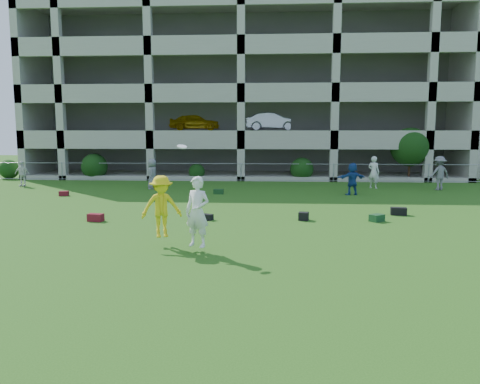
# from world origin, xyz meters

# --- Properties ---
(ground) EXTENTS (100.00, 100.00, 0.00)m
(ground) POSITION_xyz_m (0.00, 0.00, 0.00)
(ground) COLOR #235114
(ground) RESTS_ON ground
(bystander_b) EXTENTS (0.89, 0.38, 1.51)m
(bystander_b) POSITION_xyz_m (-12.80, 15.39, 0.75)
(bystander_b) COLOR silver
(bystander_b) RESTS_ON ground
(bystander_c) EXTENTS (0.62, 0.88, 1.71)m
(bystander_c) POSITION_xyz_m (-4.77, 14.64, 0.85)
(bystander_c) COLOR gray
(bystander_c) RESTS_ON ground
(bystander_d) EXTENTS (1.62, 0.92, 1.66)m
(bystander_d) POSITION_xyz_m (6.12, 12.87, 0.83)
(bystander_d) COLOR navy
(bystander_d) RESTS_ON ground
(bystander_e) EXTENTS (0.80, 0.76, 1.85)m
(bystander_e) POSITION_xyz_m (7.83, 15.75, 0.92)
(bystander_e) COLOR silver
(bystander_e) RESTS_ON ground
(bystander_f) EXTENTS (1.37, 1.03, 1.89)m
(bystander_f) POSITION_xyz_m (11.31, 15.21, 0.94)
(bystander_f) COLOR slate
(bystander_f) RESTS_ON ground
(bag_red_a) EXTENTS (0.59, 0.39, 0.28)m
(bag_red_a) POSITION_xyz_m (-4.48, 5.09, 0.14)
(bag_red_a) COLOR #540E14
(bag_red_a) RESTS_ON ground
(bag_black_b) EXTENTS (0.47, 0.40, 0.22)m
(bag_black_b) POSITION_xyz_m (-0.44, 5.60, 0.11)
(bag_black_b) COLOR black
(bag_black_b) RESTS_ON ground
(bag_green_c) EXTENTS (0.61, 0.59, 0.26)m
(bag_green_c) POSITION_xyz_m (5.78, 5.70, 0.13)
(bag_green_c) COLOR #13361E
(bag_green_c) RESTS_ON ground
(crate_d) EXTENTS (0.41, 0.41, 0.30)m
(crate_d) POSITION_xyz_m (3.13, 5.76, 0.15)
(crate_d) COLOR black
(crate_d) RESTS_ON ground
(bag_black_e) EXTENTS (0.64, 0.38, 0.30)m
(bag_black_e) POSITION_xyz_m (6.93, 7.07, 0.15)
(bag_black_e) COLOR black
(bag_black_e) RESTS_ON ground
(bag_red_f) EXTENTS (0.49, 0.36, 0.24)m
(bag_red_f) POSITION_xyz_m (-8.58, 11.57, 0.12)
(bag_red_f) COLOR #580F1F
(bag_red_f) RESTS_ON ground
(bag_green_g) EXTENTS (0.52, 0.33, 0.25)m
(bag_green_g) POSITION_xyz_m (-0.80, 12.75, 0.12)
(bag_green_g) COLOR #143814
(bag_green_g) RESTS_ON ground
(frisbee_contest) EXTENTS (2.17, 1.41, 2.77)m
(frisbee_contest) POSITION_xyz_m (-0.84, 1.36, 1.15)
(frisbee_contest) COLOR yellow
(frisbee_contest) RESTS_ON ground
(parking_garage) EXTENTS (30.00, 14.00, 12.00)m
(parking_garage) POSITION_xyz_m (-0.00, 27.70, 6.01)
(parking_garage) COLOR #9E998C
(parking_garage) RESTS_ON ground
(fence) EXTENTS (36.06, 0.06, 1.20)m
(fence) POSITION_xyz_m (0.00, 19.00, 0.61)
(fence) COLOR gray
(fence) RESTS_ON ground
(shrub_row) EXTENTS (34.38, 2.52, 3.50)m
(shrub_row) POSITION_xyz_m (4.59, 19.70, 1.51)
(shrub_row) COLOR #163D11
(shrub_row) RESTS_ON ground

